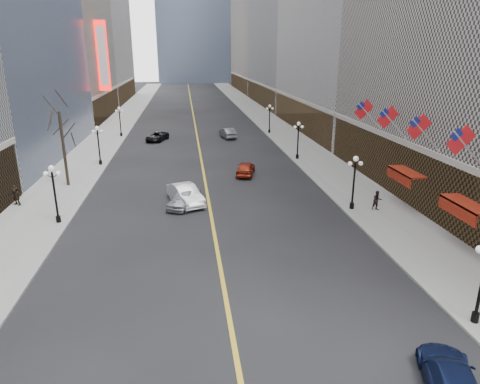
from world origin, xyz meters
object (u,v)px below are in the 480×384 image
object	(u,v)px
streetlamp_west_2	(98,141)
car_nb_mid	(186,194)
car_nb_far	(157,137)
car_sb_far	(228,133)
streetlamp_east_3	(270,116)
streetlamp_west_3	(120,118)
streetlamp_west_1	(54,188)
car_nb_near	(184,198)
car_sb_near	(451,379)
car_sb_mid	(246,168)
streetlamp_east_1	(354,177)
streetlamp_east_2	(298,136)

from	to	relation	value
streetlamp_west_2	car_nb_mid	size ratio (longest dim) A/B	0.89
streetlamp_west_2	car_nb_far	distance (m)	15.42
car_sb_far	streetlamp_east_3	bearing A→B (deg)	-168.70
streetlamp_east_3	streetlamp_west_3	size ratio (longest dim) A/B	1.00
streetlamp_west_1	streetlamp_west_3	size ratio (longest dim) A/B	1.00
car_nb_near	car_sb_far	bearing A→B (deg)	101.47
car_sb_far	streetlamp_west_1	bearing A→B (deg)	52.62
car_sb_near	car_sb_far	xyz separation A→B (m)	(-3.28, 53.09, 0.08)
car_sb_mid	streetlamp_east_1	bearing A→B (deg)	136.36
car_nb_mid	car_sb_near	size ratio (longest dim) A/B	1.07
streetlamp_east_2	streetlamp_west_1	world-z (taller)	same
streetlamp_east_2	car_sb_far	bearing A→B (deg)	115.28
streetlamp_east_1	car_nb_mid	distance (m)	14.38
streetlamp_west_1	car_nb_far	world-z (taller)	streetlamp_west_1
streetlamp_east_1	streetlamp_east_3	world-z (taller)	same
streetlamp_east_2	car_sb_far	size ratio (longest dim) A/B	0.97
streetlamp_east_3	car_nb_near	xyz separation A→B (m)	(-13.93, -33.29, -2.15)
streetlamp_west_3	streetlamp_east_3	bearing A→B (deg)	0.00
car_nb_near	car_sb_far	world-z (taller)	car_sb_far
streetlamp_west_1	car_nb_mid	size ratio (longest dim) A/B	0.89
streetlamp_west_3	car_sb_near	world-z (taller)	streetlamp_west_3
streetlamp_west_1	car_sb_far	distance (m)	37.02
streetlamp_east_2	car_nb_near	size ratio (longest dim) A/B	1.03
streetlamp_east_2	car_nb_mid	xyz separation A→B (m)	(-13.80, -14.53, -2.07)
car_nb_near	car_sb_mid	world-z (taller)	car_nb_near
streetlamp_east_1	car_sb_far	distance (m)	33.92
car_nb_far	car_sb_near	bearing A→B (deg)	-54.80
streetlamp_west_3	car_sb_far	xyz separation A→B (m)	(16.47, -2.91, -2.13)
car_nb_far	car_nb_near	bearing A→B (deg)	-62.25
streetlamp_east_2	streetlamp_west_3	bearing A→B (deg)	142.67
streetlamp_east_1	car_sb_far	size ratio (longest dim) A/B	0.97
streetlamp_west_1	car_nb_near	bearing A→B (deg)	15.62
streetlamp_east_3	streetlamp_west_1	xyz separation A→B (m)	(-23.60, -36.00, 0.00)
streetlamp_east_3	car_nb_far	distance (m)	18.38
streetlamp_east_2	car_sb_far	distance (m)	16.82
car_sb_near	car_sb_far	world-z (taller)	car_sb_far
streetlamp_west_2	car_nb_mid	world-z (taller)	streetlamp_west_2
car_sb_far	car_nb_far	bearing A→B (deg)	-5.75
car_nb_near	car_sb_mid	distance (m)	11.31
streetlamp_east_1	car_nb_far	bearing A→B (deg)	119.03
streetlamp_east_2	streetlamp_west_1	xyz separation A→B (m)	(-23.60, -18.00, 0.00)
car_sb_near	streetlamp_west_2	bearing A→B (deg)	-43.15
streetlamp_east_3	streetlamp_west_1	world-z (taller)	same
streetlamp_west_1	car_sb_near	bearing A→B (deg)	-45.36
car_nb_far	car_sb_far	size ratio (longest dim) A/B	1.02
car_nb_near	car_sb_far	xyz separation A→B (m)	(6.80, 30.38, 0.02)
streetlamp_west_3	car_nb_far	world-z (taller)	streetlamp_west_3
car_sb_near	car_sb_far	size ratio (longest dim) A/B	1.01
streetlamp_west_3	car_nb_mid	bearing A→B (deg)	-73.24
streetlamp_west_2	streetlamp_east_1	bearing A→B (deg)	-37.33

